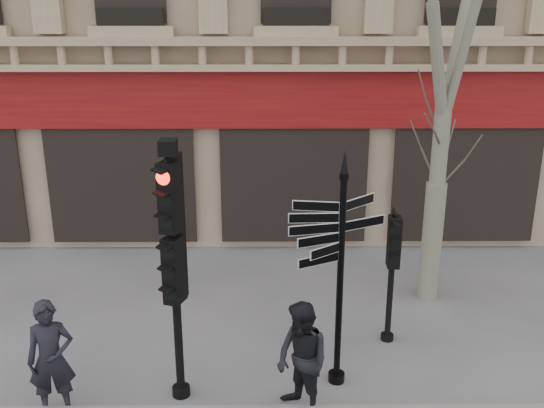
{
  "coord_description": "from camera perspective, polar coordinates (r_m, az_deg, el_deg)",
  "views": [
    {
      "loc": [
        -0.61,
        -8.63,
        5.59
      ],
      "look_at": [
        -0.54,
        0.6,
        2.54
      ],
      "focal_mm": 40.0,
      "sensor_mm": 36.0,
      "label": 1
    }
  ],
  "objects": [
    {
      "name": "ground",
      "position": [
        10.3,
        3.13,
        -14.63
      ],
      "size": [
        80.0,
        80.0,
        0.0
      ],
      "primitive_type": "plane",
      "color": "#5D5E62",
      "rests_on": "ground"
    },
    {
      "name": "traffic_signal_secondary",
      "position": [
        10.35,
        11.28,
        -4.75
      ],
      "size": [
        0.4,
        0.3,
        2.3
      ],
      "rotation": [
        0.0,
        0.0,
        -0.06
      ],
      "color": "black",
      "rests_on": "ground"
    },
    {
      "name": "pedestrian_a",
      "position": [
        9.25,
        -20.07,
        -13.57
      ],
      "size": [
        0.73,
        0.56,
        1.77
      ],
      "primitive_type": "imported",
      "rotation": [
        0.0,
        0.0,
        0.24
      ],
      "color": "black",
      "rests_on": "ground"
    },
    {
      "name": "traffic_signal_main",
      "position": [
        8.47,
        -9.29,
        -3.56
      ],
      "size": [
        0.51,
        0.44,
        3.92
      ],
      "rotation": [
        0.0,
        0.0,
        -0.35
      ],
      "color": "black",
      "rests_on": "ground"
    },
    {
      "name": "fingerpost",
      "position": [
        8.74,
        6.6,
        -2.69
      ],
      "size": [
        1.93,
        1.93,
        3.69
      ],
      "rotation": [
        0.0,
        0.0,
        0.3
      ],
      "color": "black",
      "rests_on": "ground"
    },
    {
      "name": "pedestrian_b",
      "position": [
        8.73,
        2.86,
        -14.52
      ],
      "size": [
        1.02,
        1.06,
        1.73
      ],
      "primitive_type": "imported",
      "rotation": [
        0.0,
        0.0,
        -0.95
      ],
      "color": "black",
      "rests_on": "ground"
    }
  ]
}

